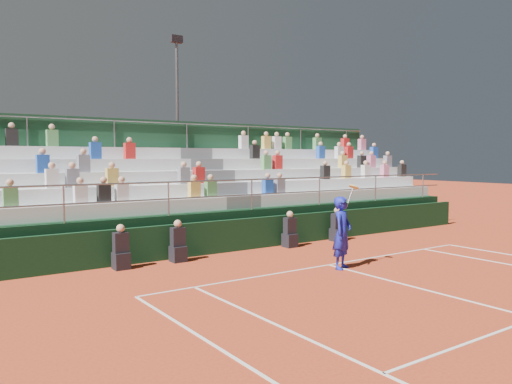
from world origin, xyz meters
TOP-DOWN VIEW (x-y plane):
  - ground at (0.00, 0.00)m, footprint 90.00×90.00m
  - courtside_wall at (0.00, 3.20)m, footprint 20.00×0.15m
  - line_officials at (-1.06, 2.75)m, footprint 8.17×0.40m
  - grandstand at (-0.01, 6.44)m, footprint 20.00×5.20m
  - tennis_player at (-0.01, -0.51)m, footprint 0.94×0.70m
  - floodlight_mast at (1.74, 12.93)m, footprint 0.60×0.25m

SIDE VIEW (x-z plane):
  - ground at x=0.00m, z-range 0.00..0.00m
  - line_officials at x=-1.06m, z-range -0.12..1.07m
  - courtside_wall at x=0.00m, z-range 0.00..1.00m
  - tennis_player at x=-0.01m, z-range -0.15..2.07m
  - grandstand at x=-0.01m, z-range -1.13..3.27m
  - floodlight_mast at x=1.74m, z-range 0.69..9.62m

